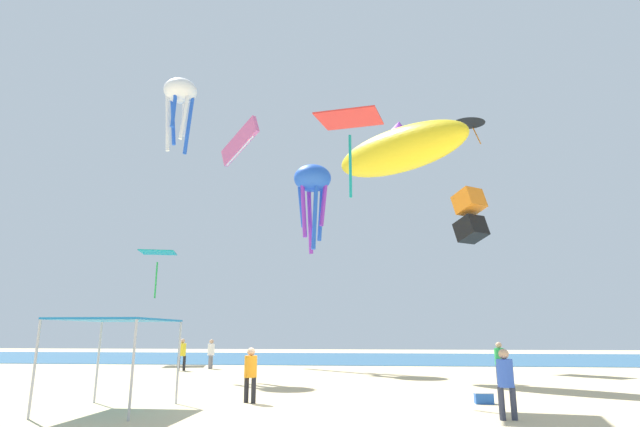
% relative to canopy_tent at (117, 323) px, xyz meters
% --- Properties ---
extents(ground, '(110.00, 110.00, 0.10)m').
position_rel_canopy_tent_xyz_m(ground, '(4.53, 1.59, -2.52)').
color(ground, '#D1BA8C').
extents(ocean_strip, '(110.00, 22.01, 0.03)m').
position_rel_canopy_tent_xyz_m(ocean_strip, '(4.53, 32.15, -2.45)').
color(ocean_strip, '#28608C').
rests_on(ocean_strip, ground).
extents(canopy_tent, '(2.80, 3.28, 2.61)m').
position_rel_canopy_tent_xyz_m(canopy_tent, '(0.00, 0.00, 0.00)').
color(canopy_tent, '#B2B2B7').
rests_on(canopy_tent, ground).
extents(person_near_tent, '(0.47, 0.42, 1.78)m').
position_rel_canopy_tent_xyz_m(person_near_tent, '(11.07, -0.51, -1.42)').
color(person_near_tent, '#33384C').
rests_on(person_near_tent, ground).
extents(person_leftmost, '(0.44, 0.43, 1.80)m').
position_rel_canopy_tent_xyz_m(person_leftmost, '(13.28, 9.30, -1.41)').
color(person_leftmost, '#33384C').
rests_on(person_leftmost, ground).
extents(person_central, '(0.42, 0.41, 1.72)m').
position_rel_canopy_tent_xyz_m(person_central, '(3.65, 2.02, -1.46)').
color(person_central, black).
rests_on(person_central, ground).
extents(person_rightmost, '(0.44, 0.44, 1.87)m').
position_rel_canopy_tent_xyz_m(person_rightmost, '(-3.76, 15.47, -1.37)').
color(person_rightmost, black).
rests_on(person_rightmost, ground).
extents(person_far_shore, '(0.43, 0.48, 1.80)m').
position_rel_canopy_tent_xyz_m(person_far_shore, '(-2.55, 17.29, -1.41)').
color(person_far_shore, slate).
rests_on(person_far_shore, ground).
extents(cooler_box, '(0.57, 0.37, 0.35)m').
position_rel_canopy_tent_xyz_m(cooler_box, '(11.11, 2.60, -2.29)').
color(cooler_box, blue).
rests_on(cooler_box, ground).
extents(kite_octopus_white, '(2.37, 2.37, 5.03)m').
position_rel_canopy_tent_xyz_m(kite_octopus_white, '(-4.44, 14.13, 14.82)').
color(kite_octopus_white, white).
extents(kite_diamond_red, '(2.87, 2.86, 3.54)m').
position_rel_canopy_tent_xyz_m(kite_diamond_red, '(6.90, 4.53, 8.15)').
color(kite_diamond_red, red).
extents(kite_delta_black, '(4.08, 4.08, 2.35)m').
position_rel_canopy_tent_xyz_m(kite_delta_black, '(16.71, 28.29, 18.31)').
color(kite_delta_black, black).
extents(kite_box_orange, '(2.31, 2.38, 3.58)m').
position_rel_canopy_tent_xyz_m(kite_box_orange, '(14.19, 18.08, 7.23)').
color(kite_box_orange, orange).
extents(kite_parafoil_pink, '(4.18, 3.87, 3.24)m').
position_rel_canopy_tent_xyz_m(kite_parafoil_pink, '(-3.09, 23.98, 15.34)').
color(kite_parafoil_pink, pink).
extents(kite_inflatable_yellow, '(8.23, 7.43, 3.22)m').
position_rel_canopy_tent_xyz_m(kite_inflatable_yellow, '(9.35, 11.56, 9.52)').
color(kite_inflatable_yellow, yellow).
extents(kite_octopus_blue, '(2.94, 2.94, 5.92)m').
position_rel_canopy_tent_xyz_m(kite_octopus_blue, '(3.86, 17.42, 9.58)').
color(kite_octopus_blue, blue).
extents(kite_diamond_teal, '(3.26, 3.26, 3.65)m').
position_rel_canopy_tent_xyz_m(kite_diamond_teal, '(-9.12, 23.16, 5.75)').
color(kite_diamond_teal, teal).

